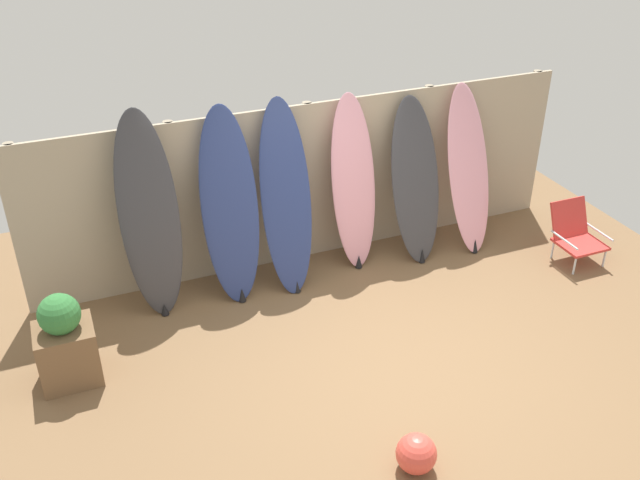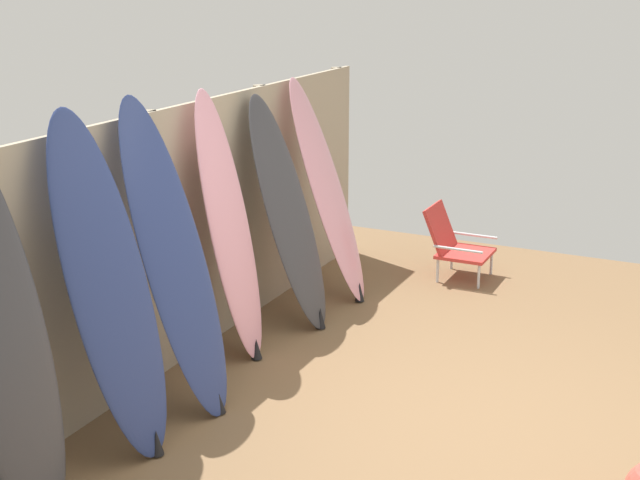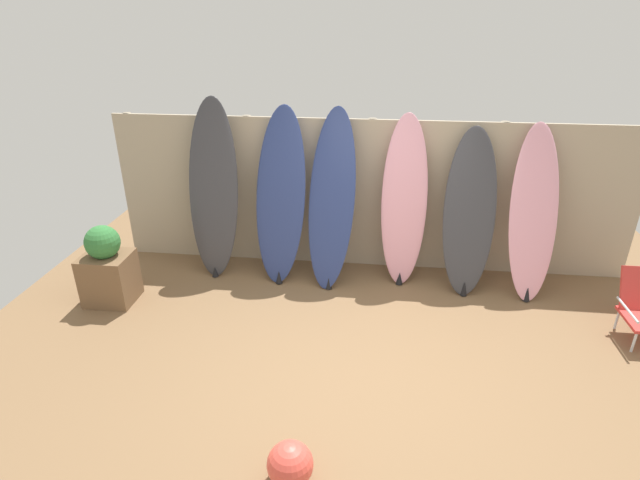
{
  "view_description": "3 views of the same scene",
  "coord_description": "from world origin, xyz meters",
  "px_view_note": "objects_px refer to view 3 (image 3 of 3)",
  "views": [
    {
      "loc": [
        -2.53,
        -4.52,
        4.27
      ],
      "look_at": [
        -0.43,
        0.63,
        1.02
      ],
      "focal_mm": 40.0,
      "sensor_mm": 36.0,
      "label": 1
    },
    {
      "loc": [
        -4.65,
        -1.43,
        2.67
      ],
      "look_at": [
        0.21,
        0.92,
        1.02
      ],
      "focal_mm": 50.0,
      "sensor_mm": 36.0,
      "label": 2
    },
    {
      "loc": [
        0.06,
        -3.59,
        2.92
      ],
      "look_at": [
        -0.45,
        0.79,
        0.86
      ],
      "focal_mm": 28.0,
      "sensor_mm": 36.0,
      "label": 3
    }
  ],
  "objects_px": {
    "surfboard_charcoal_0": "(213,190)",
    "surfboard_charcoal_4": "(469,213)",
    "surfboard_pink_5": "(533,214)",
    "surfboard_pink_3": "(404,202)",
    "beach_ball": "(290,464)",
    "surfboard_navy_2": "(332,201)",
    "planter_box": "(108,268)",
    "surfboard_navy_1": "(281,197)"
  },
  "relations": [
    {
      "from": "surfboard_pink_5",
      "to": "surfboard_charcoal_0",
      "type": "bearing_deg",
      "value": 179.0
    },
    {
      "from": "surfboard_navy_1",
      "to": "surfboard_charcoal_4",
      "type": "xyz_separation_m",
      "value": [
        2.09,
        -0.02,
        -0.09
      ]
    },
    {
      "from": "surfboard_charcoal_0",
      "to": "beach_ball",
      "type": "height_order",
      "value": "surfboard_charcoal_0"
    },
    {
      "from": "surfboard_navy_2",
      "to": "planter_box",
      "type": "bearing_deg",
      "value": -161.21
    },
    {
      "from": "surfboard_charcoal_4",
      "to": "surfboard_navy_1",
      "type": "bearing_deg",
      "value": 179.57
    },
    {
      "from": "surfboard_charcoal_4",
      "to": "beach_ball",
      "type": "relative_size",
      "value": 5.68
    },
    {
      "from": "surfboard_charcoal_0",
      "to": "surfboard_charcoal_4",
      "type": "distance_m",
      "value": 2.89
    },
    {
      "from": "surfboard_navy_2",
      "to": "surfboard_charcoal_4",
      "type": "bearing_deg",
      "value": 0.57
    },
    {
      "from": "surfboard_pink_3",
      "to": "beach_ball",
      "type": "distance_m",
      "value": 3.16
    },
    {
      "from": "planter_box",
      "to": "beach_ball",
      "type": "xyz_separation_m",
      "value": [
        2.32,
        -2.06,
        -0.24
      ]
    },
    {
      "from": "surfboard_charcoal_0",
      "to": "surfboard_charcoal_4",
      "type": "height_order",
      "value": "surfboard_charcoal_0"
    },
    {
      "from": "surfboard_navy_1",
      "to": "surfboard_pink_5",
      "type": "xyz_separation_m",
      "value": [
        2.76,
        -0.03,
        -0.07
      ]
    },
    {
      "from": "beach_ball",
      "to": "planter_box",
      "type": "bearing_deg",
      "value": 138.43
    },
    {
      "from": "surfboard_charcoal_0",
      "to": "surfboard_pink_3",
      "type": "distance_m",
      "value": 2.18
    },
    {
      "from": "surfboard_charcoal_0",
      "to": "planter_box",
      "type": "distance_m",
      "value": 1.42
    },
    {
      "from": "surfboard_navy_2",
      "to": "planter_box",
      "type": "relative_size",
      "value": 2.22
    },
    {
      "from": "surfboard_charcoal_4",
      "to": "surfboard_pink_5",
      "type": "xyz_separation_m",
      "value": [
        0.67,
        -0.02,
        0.02
      ]
    },
    {
      "from": "surfboard_charcoal_0",
      "to": "planter_box",
      "type": "bearing_deg",
      "value": -138.22
    },
    {
      "from": "surfboard_navy_2",
      "to": "planter_box",
      "type": "xyz_separation_m",
      "value": [
        -2.33,
        -0.79,
        -0.57
      ]
    },
    {
      "from": "surfboard_pink_3",
      "to": "planter_box",
      "type": "bearing_deg",
      "value": -164.06
    },
    {
      "from": "surfboard_navy_1",
      "to": "surfboard_charcoal_4",
      "type": "bearing_deg",
      "value": -0.43
    },
    {
      "from": "surfboard_navy_2",
      "to": "beach_ball",
      "type": "relative_size",
      "value": 6.23
    },
    {
      "from": "surfboard_charcoal_0",
      "to": "surfboard_navy_1",
      "type": "distance_m",
      "value": 0.79
    },
    {
      "from": "surfboard_navy_2",
      "to": "surfboard_pink_3",
      "type": "height_order",
      "value": "surfboard_navy_2"
    },
    {
      "from": "surfboard_pink_3",
      "to": "surfboard_charcoal_4",
      "type": "bearing_deg",
      "value": -7.11
    },
    {
      "from": "surfboard_charcoal_4",
      "to": "planter_box",
      "type": "xyz_separation_m",
      "value": [
        -3.84,
        -0.81,
        -0.49
      ]
    },
    {
      "from": "surfboard_pink_3",
      "to": "planter_box",
      "type": "distance_m",
      "value": 3.3
    },
    {
      "from": "planter_box",
      "to": "surfboard_pink_3",
      "type": "bearing_deg",
      "value": 15.94
    },
    {
      "from": "surfboard_navy_1",
      "to": "planter_box",
      "type": "distance_m",
      "value": 2.01
    },
    {
      "from": "surfboard_charcoal_0",
      "to": "surfboard_pink_3",
      "type": "relative_size",
      "value": 1.07
    },
    {
      "from": "surfboard_charcoal_4",
      "to": "surfboard_navy_2",
      "type": "bearing_deg",
      "value": -179.43
    },
    {
      "from": "surfboard_charcoal_4",
      "to": "surfboard_pink_5",
      "type": "bearing_deg",
      "value": -1.37
    },
    {
      "from": "surfboard_charcoal_0",
      "to": "surfboard_navy_1",
      "type": "xyz_separation_m",
      "value": [
        0.79,
        -0.03,
        -0.04
      ]
    },
    {
      "from": "surfboard_pink_5",
      "to": "beach_ball",
      "type": "height_order",
      "value": "surfboard_pink_5"
    },
    {
      "from": "surfboard_pink_3",
      "to": "surfboard_charcoal_4",
      "type": "relative_size",
      "value": 1.07
    },
    {
      "from": "surfboard_pink_3",
      "to": "surfboard_charcoal_4",
      "type": "xyz_separation_m",
      "value": [
        0.71,
        -0.09,
        -0.06
      ]
    },
    {
      "from": "surfboard_charcoal_0",
      "to": "planter_box",
      "type": "relative_size",
      "value": 2.32
    },
    {
      "from": "beach_ball",
      "to": "surfboard_charcoal_0",
      "type": "bearing_deg",
      "value": 115.18
    },
    {
      "from": "surfboard_navy_1",
      "to": "surfboard_charcoal_4",
      "type": "distance_m",
      "value": 2.1
    },
    {
      "from": "surfboard_pink_3",
      "to": "surfboard_pink_5",
      "type": "distance_m",
      "value": 1.38
    },
    {
      "from": "surfboard_navy_2",
      "to": "surfboard_charcoal_4",
      "type": "distance_m",
      "value": 1.51
    },
    {
      "from": "surfboard_navy_1",
      "to": "surfboard_navy_2",
      "type": "distance_m",
      "value": 0.59
    }
  ]
}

